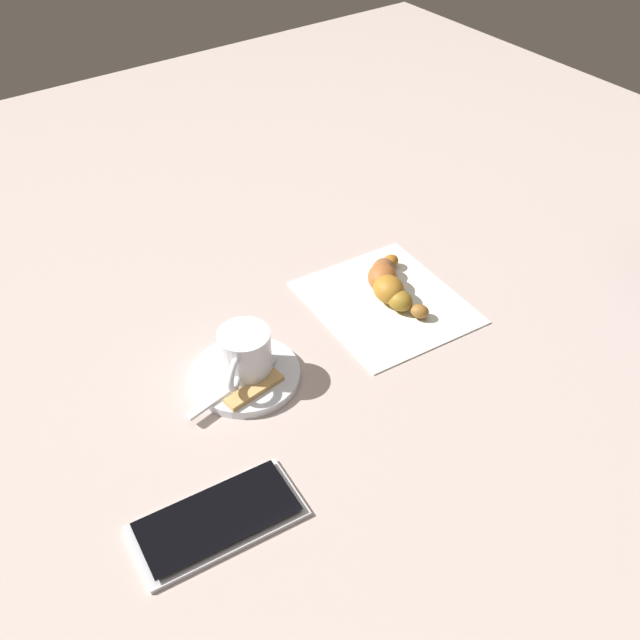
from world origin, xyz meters
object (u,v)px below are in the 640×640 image
(teaspoon, at_px, (247,375))
(croissant, at_px, (389,284))
(saucer, at_px, (246,375))
(cell_phone, at_px, (218,519))
(napkin, at_px, (386,302))
(espresso_cup, at_px, (245,354))
(sugar_packet, at_px, (254,389))

(teaspoon, relative_size, croissant, 1.00)
(saucer, relative_size, cell_phone, 0.75)
(napkin, bearing_deg, croissant, -140.83)
(espresso_cup, xyz_separation_m, napkin, (-0.21, -0.01, -0.04))
(espresso_cup, bearing_deg, cell_phone, 50.58)
(saucer, relative_size, croissant, 0.97)
(croissant, xyz_separation_m, cell_phone, (0.34, 0.16, -0.01))
(napkin, xyz_separation_m, cell_phone, (0.33, 0.15, 0.00))
(saucer, xyz_separation_m, napkin, (-0.21, -0.01, -0.00))
(sugar_packet, relative_size, croissant, 0.56)
(napkin, relative_size, cell_phone, 1.22)
(teaspoon, distance_m, cell_phone, 0.18)
(saucer, xyz_separation_m, teaspoon, (0.00, 0.01, 0.01))
(espresso_cup, height_order, sugar_packet, espresso_cup)
(teaspoon, bearing_deg, saucer, -104.78)
(teaspoon, relative_size, napkin, 0.64)
(espresso_cup, height_order, napkin, espresso_cup)
(napkin, bearing_deg, cell_phone, 25.45)
(napkin, height_order, cell_phone, cell_phone)
(espresso_cup, distance_m, sugar_packet, 0.04)
(teaspoon, xyz_separation_m, cell_phone, (0.11, 0.14, -0.01))
(sugar_packet, height_order, cell_phone, sugar_packet)
(espresso_cup, relative_size, napkin, 0.36)
(croissant, relative_size, cell_phone, 0.78)
(napkin, distance_m, cell_phone, 0.36)
(espresso_cup, bearing_deg, napkin, -176.60)
(teaspoon, distance_m, napkin, 0.21)
(saucer, height_order, croissant, croissant)
(sugar_packet, relative_size, napkin, 0.36)
(teaspoon, bearing_deg, sugar_packet, 76.52)
(croissant, bearing_deg, sugar_packet, 12.86)
(sugar_packet, bearing_deg, espresso_cup, 67.38)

